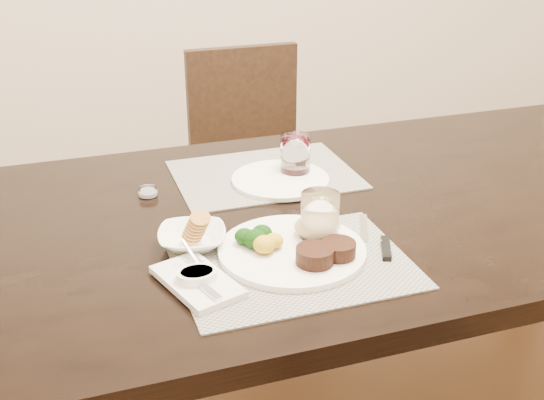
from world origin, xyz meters
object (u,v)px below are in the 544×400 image
object	(u,v)px
steak_knife	(380,243)
wine_glass_near	(320,221)
cracker_bowl	(192,237)
far_plate	(280,180)
chair_far	(251,158)
dinner_plate	(299,246)

from	to	relation	value
steak_knife	wine_glass_near	xyz separation A→B (m)	(-0.12, 0.05, 0.04)
cracker_bowl	wine_glass_near	xyz separation A→B (m)	(0.26, -0.07, 0.03)
steak_knife	far_plate	world-z (taller)	same
chair_far	far_plate	world-z (taller)	chair_far
chair_far	cracker_bowl	xyz separation A→B (m)	(-0.44, -1.03, 0.27)
chair_far	wine_glass_near	distance (m)	1.16
dinner_plate	far_plate	distance (m)	0.37
cracker_bowl	chair_far	bearing A→B (deg)	66.82
dinner_plate	steak_knife	world-z (taller)	dinner_plate
dinner_plate	far_plate	xyz separation A→B (m)	(0.08, 0.36, -0.01)
steak_knife	chair_far	bearing A→B (deg)	110.71
dinner_plate	steak_knife	distance (m)	0.18
cracker_bowl	dinner_plate	bearing A→B (deg)	-26.82
cracker_bowl	far_plate	distance (m)	0.38
wine_glass_near	far_plate	size ratio (longest dim) A/B	0.45
chair_far	steak_knife	world-z (taller)	chair_far
cracker_bowl	far_plate	bearing A→B (deg)	41.98
chair_far	steak_knife	bearing A→B (deg)	-93.29
dinner_plate	wine_glass_near	size ratio (longest dim) A/B	2.73
chair_far	steak_knife	distance (m)	1.19
dinner_plate	steak_knife	size ratio (longest dim) A/B	1.43
far_plate	chair_far	bearing A→B (deg)	78.55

